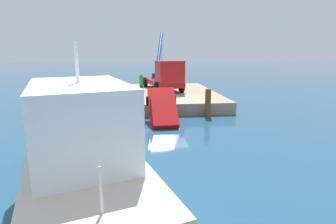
% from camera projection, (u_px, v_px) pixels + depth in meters
% --- Properties ---
extents(ground, '(200.00, 200.00, 0.00)m').
position_uv_depth(ground, '(171.00, 112.00, 20.70)').
color(ground, navy).
extents(dock, '(12.57, 9.25, 0.88)m').
position_uv_depth(dock, '(164.00, 96.00, 25.22)').
color(dock, gray).
rests_on(dock, ground).
extents(crane_truck, '(11.67, 3.61, 5.97)m').
position_uv_depth(crane_truck, '(165.00, 76.00, 25.46)').
color(crane_truck, maroon).
rests_on(crane_truck, dock).
extents(dock_worker, '(0.34, 0.34, 1.76)m').
position_uv_depth(dock_worker, '(141.00, 83.00, 23.97)').
color(dock_worker, '#2F2F2F').
rests_on(dock_worker, dock).
extents(salvaged_car, '(3.93, 2.10, 3.42)m').
position_uv_depth(salvaged_car, '(164.00, 116.00, 16.92)').
color(salvaged_car, red).
rests_on(salvaged_car, ground).
extents(moored_yacht, '(11.32, 6.24, 6.23)m').
position_uv_depth(moored_yacht, '(80.00, 159.00, 9.87)').
color(moored_yacht, beige).
rests_on(moored_yacht, ground).
extents(piling_near, '(0.31, 0.31, 1.51)m').
position_uv_depth(piling_near, '(137.00, 108.00, 18.49)').
color(piling_near, brown).
rests_on(piling_near, ground).
extents(piling_mid, '(0.41, 0.41, 1.98)m').
position_uv_depth(piling_mid, '(208.00, 103.00, 18.89)').
color(piling_mid, brown).
rests_on(piling_mid, ground).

